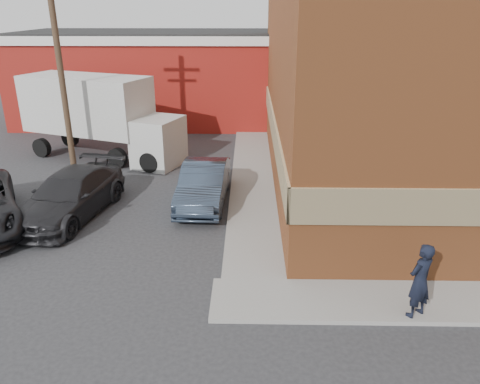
% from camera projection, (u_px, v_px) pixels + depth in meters
% --- Properties ---
extents(ground, '(90.00, 90.00, 0.00)m').
position_uv_depth(ground, '(232.00, 282.00, 12.80)').
color(ground, '#28282B').
rests_on(ground, ground).
extents(brick_building, '(14.25, 18.25, 9.36)m').
position_uv_depth(brick_building, '(445.00, 68.00, 19.27)').
color(brick_building, brown).
rests_on(brick_building, ground).
extents(sidewalk_west, '(1.80, 18.00, 0.12)m').
position_uv_depth(sidewalk_west, '(252.00, 172.00, 21.13)').
color(sidewalk_west, gray).
rests_on(sidewalk_west, ground).
extents(warehouse, '(16.30, 8.30, 5.60)m').
position_uv_depth(warehouse, '(151.00, 76.00, 30.45)').
color(warehouse, maroon).
rests_on(warehouse, ground).
extents(utility_pole, '(2.00, 0.26, 9.00)m').
position_uv_depth(utility_pole, '(60.00, 65.00, 19.54)').
color(utility_pole, '#453022').
rests_on(utility_pole, ground).
extents(man, '(0.83, 0.77, 1.90)m').
position_uv_depth(man, '(420.00, 281.00, 10.91)').
color(man, black).
rests_on(man, sidewalk_south).
extents(sedan, '(1.83, 4.77, 1.55)m').
position_uv_depth(sedan, '(204.00, 184.00, 17.71)').
color(sedan, '#303E51').
rests_on(sedan, ground).
extents(suv_b, '(3.21, 5.72, 1.57)m').
position_uv_depth(suv_b, '(70.00, 195.00, 16.63)').
color(suv_b, black).
rests_on(suv_b, ground).
extents(box_truck, '(8.34, 5.07, 3.96)m').
position_uv_depth(box_truck, '(101.00, 112.00, 22.50)').
color(box_truck, beige).
rests_on(box_truck, ground).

